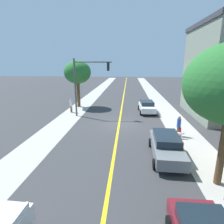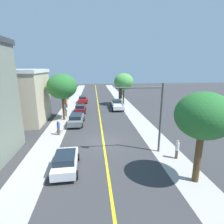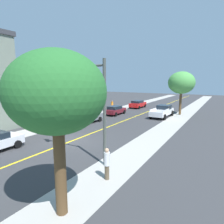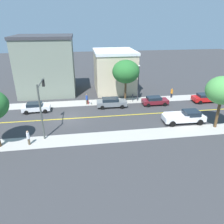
{
  "view_description": "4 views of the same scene",
  "coord_description": "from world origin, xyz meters",
  "px_view_note": "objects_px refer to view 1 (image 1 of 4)",
  "views": [
    {
      "loc": [
        -0.89,
        18.36,
        6.17
      ],
      "look_at": [
        0.51,
        2.65,
        2.0
      ],
      "focal_mm": 29.63,
      "sensor_mm": 36.0,
      "label": 1
    },
    {
      "loc": [
        -0.97,
        -18.15,
        8.1
      ],
      "look_at": [
        1.52,
        5.35,
        2.06
      ],
      "focal_mm": 28.34,
      "sensor_mm": 36.0,
      "label": 2
    },
    {
      "loc": [
        11.74,
        -12.73,
        5.39
      ],
      "look_at": [
        0.49,
        6.29,
        1.81
      ],
      "focal_mm": 31.11,
      "sensor_mm": 36.0,
      "label": 3
    },
    {
      "loc": [
        28.46,
        1.98,
        13.14
      ],
      "look_at": [
        2.69,
        5.83,
        1.82
      ],
      "focal_mm": 34.28,
      "sensor_mm": 36.0,
      "label": 4
    }
  ],
  "objects_px": {
    "pedestrian_white_shirt": "(71,105)",
    "grey_sedan_left_curb": "(166,146)",
    "fire_hydrant": "(180,132)",
    "traffic_light_mast": "(85,79)",
    "white_sedan_left_curb": "(147,107)",
    "street_tree_right_corner": "(77,73)",
    "pedestrian_blue_shirt": "(179,125)",
    "small_dog": "(179,134)"
  },
  "relations": [
    {
      "from": "fire_hydrant",
      "to": "grey_sedan_left_curb",
      "type": "distance_m",
      "value": 4.2
    },
    {
      "from": "street_tree_right_corner",
      "to": "pedestrian_blue_shirt",
      "type": "xyz_separation_m",
      "value": [
        -11.59,
        10.3,
        -3.95
      ]
    },
    {
      "from": "fire_hydrant",
      "to": "grey_sedan_left_curb",
      "type": "height_order",
      "value": "grey_sedan_left_curb"
    },
    {
      "from": "white_sedan_left_curb",
      "to": "pedestrian_blue_shirt",
      "type": "relative_size",
      "value": 2.34
    },
    {
      "from": "pedestrian_white_shirt",
      "to": "grey_sedan_left_curb",
      "type": "bearing_deg",
      "value": -115.12
    },
    {
      "from": "small_dog",
      "to": "pedestrian_white_shirt",
      "type": "bearing_deg",
      "value": 146.4
    },
    {
      "from": "pedestrian_white_shirt",
      "to": "white_sedan_left_curb",
      "type": "bearing_deg",
      "value": -62.38
    },
    {
      "from": "traffic_light_mast",
      "to": "white_sedan_left_curb",
      "type": "distance_m",
      "value": 8.57
    },
    {
      "from": "street_tree_right_corner",
      "to": "pedestrian_blue_shirt",
      "type": "relative_size",
      "value": 3.66
    },
    {
      "from": "street_tree_right_corner",
      "to": "pedestrian_blue_shirt",
      "type": "distance_m",
      "value": 16.0
    },
    {
      "from": "grey_sedan_left_curb",
      "to": "pedestrian_white_shirt",
      "type": "bearing_deg",
      "value": -135.94
    },
    {
      "from": "traffic_light_mast",
      "to": "pedestrian_white_shirt",
      "type": "bearing_deg",
      "value": 147.11
    },
    {
      "from": "fire_hydrant",
      "to": "grey_sedan_left_curb",
      "type": "bearing_deg",
      "value": 63.4
    },
    {
      "from": "pedestrian_white_shirt",
      "to": "pedestrian_blue_shirt",
      "type": "bearing_deg",
      "value": -98.32
    },
    {
      "from": "street_tree_right_corner",
      "to": "white_sedan_left_curb",
      "type": "bearing_deg",
      "value": 165.82
    },
    {
      "from": "traffic_light_mast",
      "to": "fire_hydrant",
      "type": "bearing_deg",
      "value": -30.9
    },
    {
      "from": "traffic_light_mast",
      "to": "small_dog",
      "type": "relative_size",
      "value": 8.22
    },
    {
      "from": "fire_hydrant",
      "to": "small_dog",
      "type": "relative_size",
      "value": 1.04
    },
    {
      "from": "pedestrian_white_shirt",
      "to": "fire_hydrant",
      "type": "bearing_deg",
      "value": -98.72
    },
    {
      "from": "pedestrian_white_shirt",
      "to": "small_dog",
      "type": "xyz_separation_m",
      "value": [
        -11.66,
        7.63,
        -0.55
      ]
    },
    {
      "from": "street_tree_right_corner",
      "to": "pedestrian_white_shirt",
      "type": "bearing_deg",
      "value": 87.73
    },
    {
      "from": "street_tree_right_corner",
      "to": "pedestrian_blue_shirt",
      "type": "bearing_deg",
      "value": 138.38
    },
    {
      "from": "small_dog",
      "to": "white_sedan_left_curb",
      "type": "bearing_deg",
      "value": 102.43
    },
    {
      "from": "street_tree_right_corner",
      "to": "traffic_light_mast",
      "type": "distance_m",
      "value": 5.33
    },
    {
      "from": "pedestrian_blue_shirt",
      "to": "small_dog",
      "type": "relative_size",
      "value": 2.2
    },
    {
      "from": "street_tree_right_corner",
      "to": "pedestrian_white_shirt",
      "type": "relative_size",
      "value": 3.66
    },
    {
      "from": "pedestrian_white_shirt",
      "to": "small_dog",
      "type": "height_order",
      "value": "pedestrian_white_shirt"
    },
    {
      "from": "street_tree_right_corner",
      "to": "white_sedan_left_curb",
      "type": "height_order",
      "value": "street_tree_right_corner"
    },
    {
      "from": "fire_hydrant",
      "to": "grey_sedan_left_curb",
      "type": "xyz_separation_m",
      "value": [
        1.87,
        3.74,
        0.39
      ]
    },
    {
      "from": "fire_hydrant",
      "to": "pedestrian_blue_shirt",
      "type": "height_order",
      "value": "pedestrian_blue_shirt"
    },
    {
      "from": "pedestrian_white_shirt",
      "to": "small_dog",
      "type": "distance_m",
      "value": 13.95
    },
    {
      "from": "traffic_light_mast",
      "to": "grey_sedan_left_curb",
      "type": "distance_m",
      "value": 12.59
    },
    {
      "from": "white_sedan_left_curb",
      "to": "fire_hydrant",
      "type": "bearing_deg",
      "value": 12.33
    },
    {
      "from": "pedestrian_blue_shirt",
      "to": "small_dog",
      "type": "distance_m",
      "value": 0.83
    },
    {
      "from": "white_sedan_left_curb",
      "to": "small_dog",
      "type": "relative_size",
      "value": 5.14
    },
    {
      "from": "white_sedan_left_curb",
      "to": "small_dog",
      "type": "distance_m",
      "value": 8.71
    },
    {
      "from": "white_sedan_left_curb",
      "to": "street_tree_right_corner",
      "type": "bearing_deg",
      "value": -106.32
    },
    {
      "from": "fire_hydrant",
      "to": "grey_sedan_left_curb",
      "type": "relative_size",
      "value": 0.18
    },
    {
      "from": "fire_hydrant",
      "to": "white_sedan_left_curb",
      "type": "relative_size",
      "value": 0.2
    },
    {
      "from": "pedestrian_white_shirt",
      "to": "street_tree_right_corner",
      "type": "bearing_deg",
      "value": 20.32
    },
    {
      "from": "street_tree_right_corner",
      "to": "fire_hydrant",
      "type": "bearing_deg",
      "value": 138.14
    },
    {
      "from": "pedestrian_blue_shirt",
      "to": "small_dog",
      "type": "height_order",
      "value": "pedestrian_blue_shirt"
    }
  ]
}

